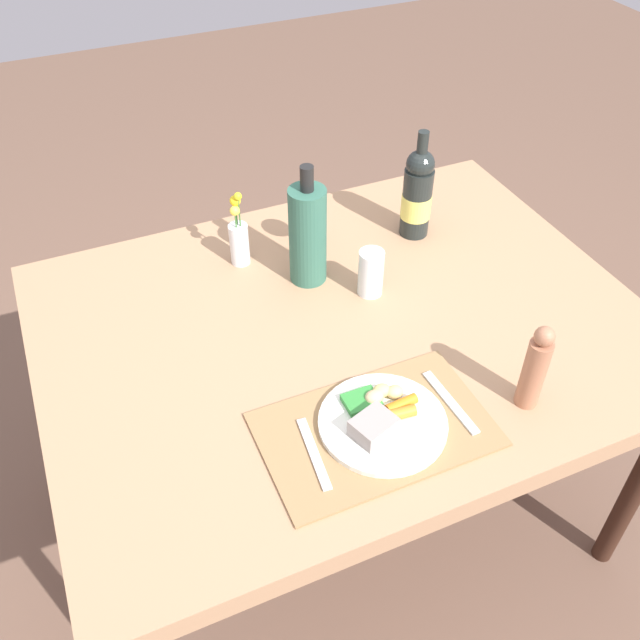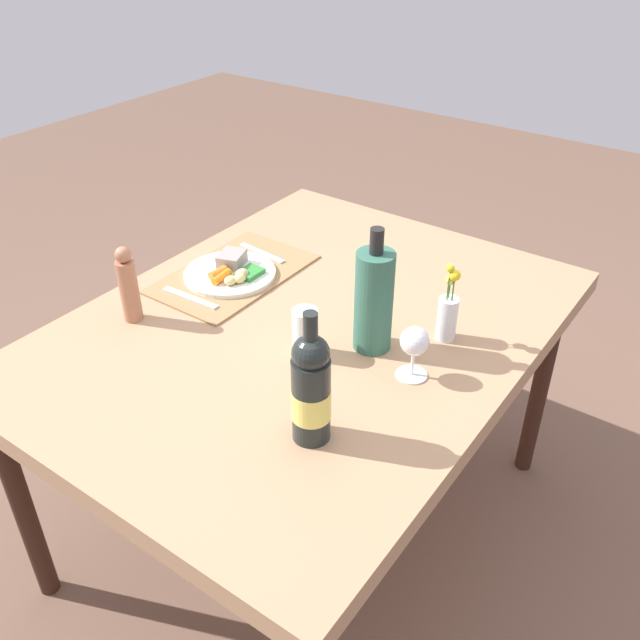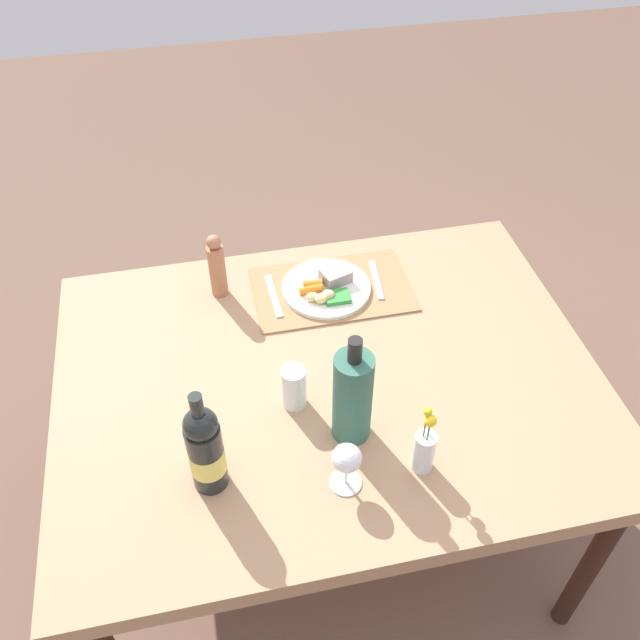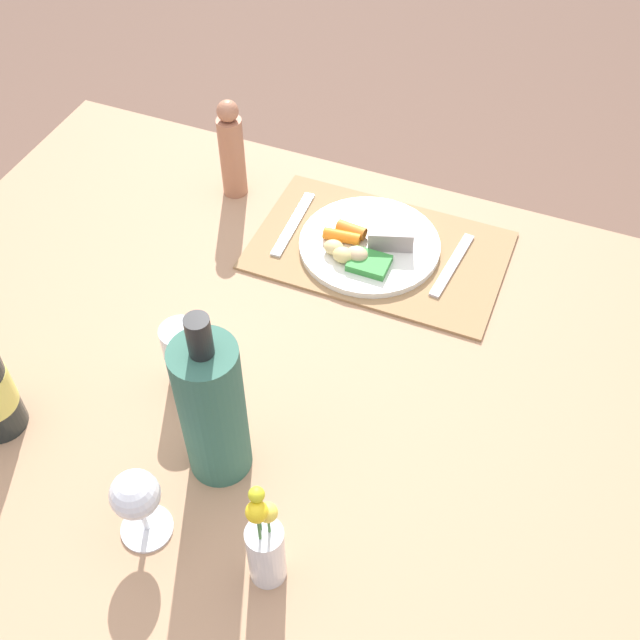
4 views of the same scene
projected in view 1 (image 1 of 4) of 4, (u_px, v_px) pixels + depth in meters
The scene contains 12 objects.
ground_plane at pixel (339, 503), 2.09m from camera, with size 8.00×8.00×0.00m, color brown.
dining_table at pixel (344, 341), 1.63m from camera, with size 1.38×1.05×0.74m.
placemat at pixel (375, 429), 1.36m from camera, with size 0.45×0.28×0.01m, color #967349.
dinner_plate at pixel (381, 419), 1.36m from camera, with size 0.26×0.26×0.05m.
fork at pixel (314, 453), 1.31m from camera, with size 0.02×0.17×0.01m, color silver.
knife at pixel (450, 402), 1.40m from camera, with size 0.02×0.18×0.01m, color silver.
cooler_bottle at pixel (308, 234), 1.63m from camera, with size 0.09×0.09×0.31m.
flower_vase at pixel (239, 239), 1.72m from camera, with size 0.05×0.05×0.21m.
water_tumbler at pixel (371, 275), 1.64m from camera, with size 0.06×0.06×0.12m.
wine_bottle at pixel (417, 194), 1.78m from camera, with size 0.08×0.08×0.29m.
pepper_mill at pixel (535, 368), 1.35m from camera, with size 0.05×0.05×0.20m.
wine_glass at pixel (304, 216), 1.76m from camera, with size 0.07×0.07×0.13m.
Camera 1 is at (-0.53, -1.06, 1.81)m, focal length 38.74 mm.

